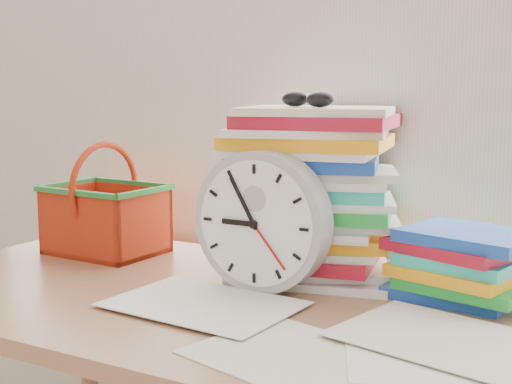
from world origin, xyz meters
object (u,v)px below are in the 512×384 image
Objects in this scene: desk at (236,339)px; paper_stack at (310,192)px; clock at (262,221)px; basket at (105,199)px; book_stack at (460,264)px.

desk is 4.06× the size of paper_stack.
paper_stack is 1.28× the size of clock.
paper_stack is 1.36× the size of basket.
clock is at bearing -9.26° from basket.
paper_stack reaches higher than book_stack.
desk is at bearing -149.90° from book_stack.
desk is at bearing -18.15° from basket.
book_stack is at bearing 21.23° from clock.
basket is (-0.81, -0.04, 0.06)m from book_stack.
desk is 0.34m from paper_stack.
clock is at bearing -101.07° from paper_stack.
paper_stack is 0.16m from clock.
desk is 0.22m from clock.
basket is at bearing -177.29° from book_stack.
basket is at bearing 168.73° from clock.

